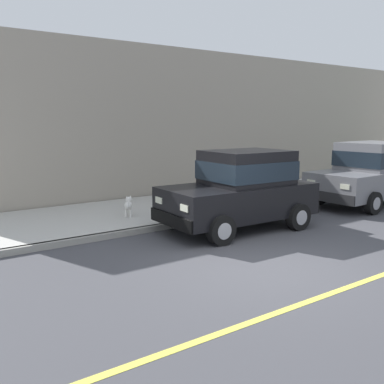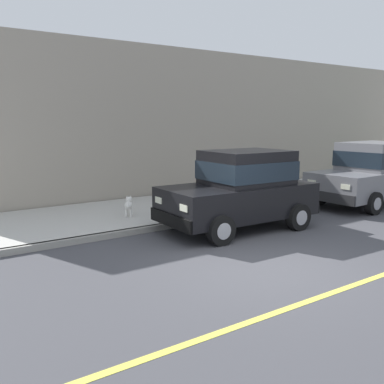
# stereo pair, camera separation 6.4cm
# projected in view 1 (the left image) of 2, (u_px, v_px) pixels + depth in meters

# --- Properties ---
(ground_plane) EXTENTS (80.00, 80.00, 0.00)m
(ground_plane) POSITION_uv_depth(u_px,v_px,m) (263.00, 264.00, 7.91)
(ground_plane) COLOR #424247
(curb) EXTENTS (0.16, 64.00, 0.14)m
(curb) POSITION_uv_depth(u_px,v_px,m) (169.00, 225.00, 10.48)
(curb) COLOR gray
(curb) RESTS_ON ground
(sidewalk) EXTENTS (3.60, 64.00, 0.14)m
(sidewalk) POSITION_uv_depth(u_px,v_px,m) (135.00, 213.00, 11.93)
(sidewalk) COLOR #B7B5AD
(sidewalk) RESTS_ON ground
(lane_centre_line) EXTENTS (0.12, 57.60, 0.01)m
(lane_centre_line) POSITION_uv_depth(u_px,v_px,m) (337.00, 291.00, 6.62)
(lane_centre_line) COLOR #E0D64C
(lane_centre_line) RESTS_ON ground
(car_black_hatchback) EXTENTS (2.04, 3.85, 1.88)m
(car_black_hatchback) POSITION_uv_depth(u_px,v_px,m) (241.00, 189.00, 10.31)
(car_black_hatchback) COLOR black
(car_black_hatchback) RESTS_ON ground
(car_grey_sedan) EXTENTS (2.14, 4.65, 1.92)m
(car_grey_sedan) POSITION_uv_depth(u_px,v_px,m) (373.00, 172.00, 13.44)
(car_grey_sedan) COLOR slate
(car_grey_sedan) RESTS_ON ground
(dog_white) EXTENTS (0.68, 0.44, 0.49)m
(dog_white) POSITION_uv_depth(u_px,v_px,m) (128.00, 204.00, 11.23)
(dog_white) COLOR white
(dog_white) RESTS_ON sidewalk
(building_facade) EXTENTS (0.50, 20.00, 4.96)m
(building_facade) POSITION_uv_depth(u_px,v_px,m) (236.00, 123.00, 16.33)
(building_facade) COLOR #9E9384
(building_facade) RESTS_ON ground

